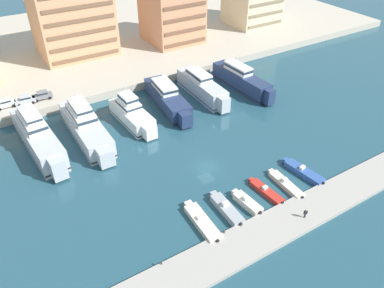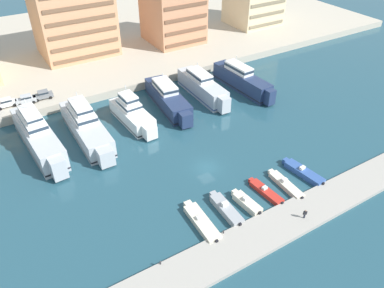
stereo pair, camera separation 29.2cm
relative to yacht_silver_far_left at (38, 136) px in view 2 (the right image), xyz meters
name	(u,v)px [view 2 (the right image)]	position (x,y,z in m)	size (l,w,h in m)	color
ground_plane	(207,167)	(23.09, -20.57, -2.73)	(400.00, 400.00, 0.00)	#234C5B
quay_promenade	(84,42)	(23.09, 46.29, -1.81)	(180.00, 70.00, 1.84)	#BCB29E
pier_dock	(271,230)	(23.09, -37.22, -2.42)	(120.00, 5.98, 0.62)	#A8A399
yacht_silver_far_left	(38,136)	(0.00, 0.00, 0.00)	(5.77, 22.46, 8.95)	silver
yacht_silver_left	(86,126)	(8.57, -0.90, -0.28)	(4.85, 21.72, 8.47)	silver
yacht_white_mid_left	(132,113)	(18.16, -0.60, -0.66)	(5.04, 15.60, 7.63)	white
yacht_navy_center_left	(168,98)	(27.32, 1.30, -0.67)	(6.04, 19.82, 6.83)	navy
yacht_silver_center	(203,87)	(36.27, 1.48, -0.47)	(4.43, 18.85, 7.19)	silver
yacht_navy_center_right	(242,80)	(45.92, -0.42, -0.39)	(4.56, 19.80, 7.44)	navy
motorboat_cream_far_left	(201,222)	(15.38, -31.05, -2.24)	(2.42, 8.83, 1.35)	beige
motorboat_grey_left	(226,209)	(19.83, -30.83, -2.16)	(2.06, 7.77, 1.66)	#9EA3A8
motorboat_cream_mid_left	(247,203)	(23.30, -31.40, -2.16)	(2.08, 6.09, 1.58)	beige
motorboat_red_center_left	(266,192)	(27.53, -30.90, -2.32)	(2.03, 7.25, 1.20)	red
motorboat_cream_center	(286,185)	(31.34, -31.29, -2.30)	(1.86, 7.97, 1.37)	beige
motorboat_blue_center_right	(303,172)	(35.95, -30.58, -2.20)	(2.70, 8.33, 1.48)	#33569E
car_white_left	(6,102)	(-2.88, 15.79, 0.09)	(4.12, 1.95, 1.80)	white
car_silver_mid_left	(26,99)	(0.96, 15.20, 0.09)	(4.23, 2.20, 1.80)	#B7BCC1
car_grey_center_left	(43,95)	(4.50, 15.36, 0.09)	(4.17, 2.07, 1.80)	slate
apartment_block_mid_left	(73,17)	(19.02, 36.88, 8.63)	(19.08, 16.10, 20.93)	tan
apartment_block_center_left	(173,10)	(45.41, 31.61, 7.61)	(14.32, 15.17, 18.85)	tan
pedestrian_near_edge	(305,213)	(28.48, -38.21, -1.17)	(0.57, 0.38, 1.59)	#282D3D
bollard_west	(160,262)	(7.01, -34.48, -1.78)	(0.20, 0.20, 0.61)	#2D2D33
bollard_west_mid	(224,232)	(16.84, -34.48, -1.78)	(0.20, 0.20, 0.61)	#2D2D33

